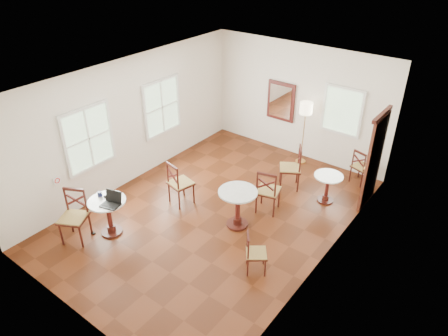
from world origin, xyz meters
name	(u,v)px	position (x,y,z in m)	size (l,w,h in m)	color
ground	(216,213)	(0.00, 0.00, 0.00)	(7.00, 7.00, 0.00)	#50210D
room_shell	(221,130)	(-0.06, 0.27, 1.89)	(5.02, 7.02, 3.01)	white
cafe_table_near	(109,213)	(-1.29, -1.82, 0.49)	(0.75, 0.75, 0.79)	#3F160F
cafe_table_mid	(238,204)	(0.62, -0.06, 0.52)	(0.80, 0.80, 0.85)	#3F160F
cafe_table_back	(327,185)	(1.71, 1.88, 0.42)	(0.64, 0.64, 0.68)	#3F160F
chair_near_a	(180,183)	(-0.87, -0.17, 0.52)	(0.58, 0.58, 1.05)	#3F160F
chair_near_b	(74,216)	(-1.68, -2.34, 0.54)	(0.68, 0.68, 1.09)	#3F160F
chair_mid_a	(268,191)	(0.85, 0.75, 0.53)	(0.59, 0.59, 1.06)	#3F160F
chair_mid_b	(255,253)	(1.64, -0.94, 0.41)	(0.53, 0.53, 0.82)	#3F160F
chair_back_a	(361,167)	(2.02, 3.09, 0.44)	(0.52, 0.52, 0.89)	#3F160F
chair_back_b	(291,168)	(0.77, 1.90, 0.53)	(0.68, 0.68, 1.07)	#3F160F
floor_lamp	(306,112)	(0.40, 3.15, 1.42)	(0.33, 0.33, 1.67)	#BF8C3F
laptop	(112,201)	(-1.10, -1.83, 0.86)	(0.42, 0.38, 0.26)	black
mouse	(106,197)	(-1.38, -1.76, 0.81)	(0.11, 0.07, 0.04)	black
navy_mug	(100,194)	(-1.51, -1.80, 0.84)	(0.13, 0.09, 0.10)	black
water_glass	(102,193)	(-1.51, -1.75, 0.84)	(0.05, 0.05, 0.09)	white
power_adapter	(93,233)	(-1.56, -2.08, 0.02)	(0.09, 0.05, 0.04)	black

